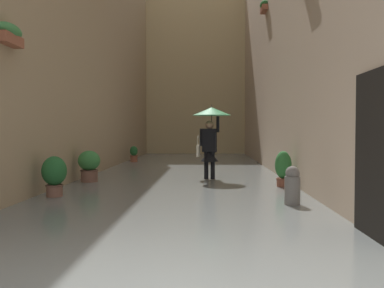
{
  "coord_description": "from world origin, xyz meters",
  "views": [
    {
      "loc": [
        -0.71,
        3.23,
        1.45
      ],
      "look_at": [
        -0.3,
        -7.49,
        1.09
      ],
      "focal_mm": 39.14,
      "sensor_mm": 36.0,
      "label": 1
    }
  ],
  "objects": [
    {
      "name": "potted_plant_near_right",
      "position": [
        2.41,
        -5.14,
        0.53
      ],
      "size": [
        0.5,
        0.5,
        0.92
      ],
      "color": "brown",
      "rests_on": "ground_plane"
    },
    {
      "name": "mooring_bollard",
      "position": [
        -2.24,
        -4.39,
        0.4
      ],
      "size": [
        0.28,
        0.28,
        0.8
      ],
      "color": "slate",
      "rests_on": "ground_plane"
    },
    {
      "name": "potted_plant_far_right",
      "position": [
        2.44,
        -14.43,
        0.4
      ],
      "size": [
        0.34,
        0.34,
        0.76
      ],
      "color": "#9E563D",
      "rests_on": "ground_plane"
    },
    {
      "name": "potted_plant_near_left",
      "position": [
        -2.52,
        -6.85,
        0.51
      ],
      "size": [
        0.4,
        0.4,
        0.94
      ],
      "color": "brown",
      "rests_on": "ground_plane"
    },
    {
      "name": "potted_plant_mid_right",
      "position": [
        2.4,
        -7.59,
        0.51
      ],
      "size": [
        0.57,
        0.57,
        0.91
      ],
      "color": "brown",
      "rests_on": "ground_plane"
    },
    {
      "name": "ground_plane",
      "position": [
        0.0,
        -10.3,
        0.0
      ],
      "size": [
        60.0,
        60.0,
        0.0
      ],
      "primitive_type": "plane",
      "color": "slate"
    },
    {
      "name": "flood_water",
      "position": [
        0.0,
        -10.3,
        0.05
      ],
      "size": [
        6.42,
        26.6,
        0.1
      ],
      "primitive_type": "cube",
      "color": "slate",
      "rests_on": "ground_plane"
    },
    {
      "name": "person_wading",
      "position": [
        -0.78,
        -8.27,
        1.52
      ],
      "size": [
        1.05,
        1.05,
        2.14
      ],
      "color": "#4C4233",
      "rests_on": "ground_plane"
    },
    {
      "name": "building_facade_far",
      "position": [
        0.0,
        -21.5,
        4.72
      ],
      "size": [
        9.22,
        1.8,
        9.44
      ],
      "primitive_type": "cube",
      "color": "tan",
      "rests_on": "ground_plane"
    }
  ]
}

